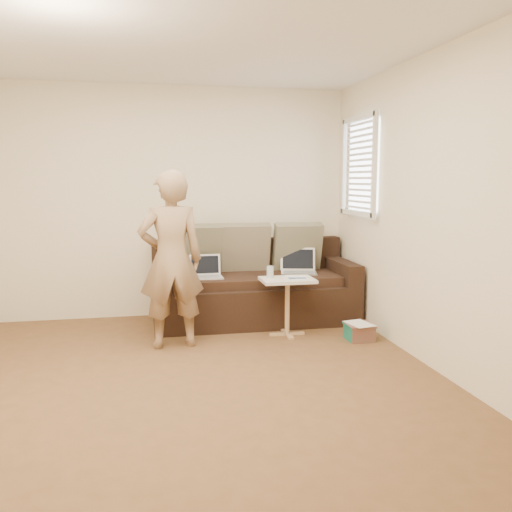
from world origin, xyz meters
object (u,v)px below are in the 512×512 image
person (171,260)px  side_table (287,307)px  laptop_white (207,278)px  striped_box (359,332)px  drinking_glass (270,272)px  laptop_silver (299,274)px  sofa (254,283)px

person → side_table: (1.15, 0.15, -0.54)m
laptop_white → striped_box: 1.68m
laptop_white → drinking_glass: size_ratio=2.78×
laptop_white → person: (-0.40, -0.66, 0.31)m
laptop_silver → person: (-1.44, -0.73, 0.31)m
side_table → drinking_glass: drinking_glass is taller
laptop_white → person: size_ratio=0.20×
drinking_glass → striped_box: bearing=-25.1°
person → laptop_silver: bearing=-158.7°
striped_box → drinking_glass: bearing=154.9°
sofa → laptop_silver: (0.50, -0.05, 0.10)m
laptop_silver → laptop_white: size_ratio=1.18×
drinking_glass → sofa: bearing=95.4°
laptop_silver → side_table: 0.69m
laptop_white → drinking_glass: (0.59, -0.45, 0.12)m
side_table → sofa: bearing=108.9°
side_table → drinking_glass: 0.39m
sofa → laptop_white: bearing=-168.5°
sofa → person: bearing=-140.5°
person → side_table: 1.28m
side_table → striped_box: bearing=-25.5°
person → laptop_white: bearing=-126.6°
drinking_glass → laptop_silver: bearing=48.7°
laptop_silver → drinking_glass: size_ratio=3.27×
laptop_silver → sofa: bearing=-171.7°
laptop_white → striped_box: size_ratio=1.27×
laptop_silver → laptop_white: bearing=-163.0°
sofa → laptop_white: (-0.54, -0.11, 0.10)m
sofa → person: (-0.94, -0.77, 0.40)m
person → striped_box: 1.95m
laptop_silver → drinking_glass: drinking_glass is taller
sofa → striped_box: size_ratio=8.37×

